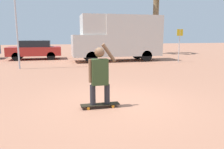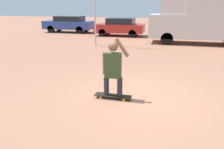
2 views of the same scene
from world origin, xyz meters
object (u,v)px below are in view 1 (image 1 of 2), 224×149
Objects in this scene: skateboard at (100,105)px; camper_van at (119,37)px; person_skateboarder at (100,73)px; parked_car_red at (35,49)px; street_sign at (179,41)px.

camper_van is at bearing 71.68° from skateboard.
person_skateboarder reaches higher than skateboard.
street_sign is (9.74, -4.30, 0.68)m from parked_car_red.
street_sign is at bearing 48.99° from person_skateboarder.
street_sign is (7.09, 8.15, 0.54)m from person_skateboarder.
parked_car_red is (-5.93, 2.54, -0.96)m from camper_van.
parked_car_red is 1.75× the size of street_sign.
skateboard is at bearing 0.00° from person_skateboarder.
street_sign is (3.81, -1.76, -0.28)m from camper_van.
parked_car_red reaches higher than skateboard.
skateboard is 0.16× the size of camper_van.
camper_van reaches higher than skateboard.
camper_van is at bearing 155.19° from street_sign.
person_skateboarder is 10.47m from camper_van.
skateboard is 10.89m from street_sign.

